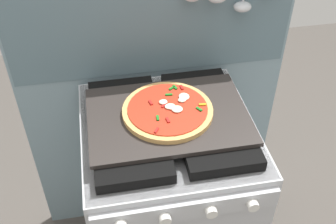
# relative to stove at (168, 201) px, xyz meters

# --- Properties ---
(kitchen_backsplash) EXTENTS (1.10, 0.09, 1.55)m
(kitchen_backsplash) POSITION_rel_stove_xyz_m (0.00, 0.34, 0.34)
(kitchen_backsplash) COLOR #7A939E
(kitchen_backsplash) RESTS_ON ground_plane
(stove) EXTENTS (0.60, 0.64, 0.90)m
(stove) POSITION_rel_stove_xyz_m (0.00, 0.00, 0.00)
(stove) COLOR #B7BABF
(stove) RESTS_ON ground_plane
(baking_tray) EXTENTS (0.54, 0.38, 0.02)m
(baking_tray) POSITION_rel_stove_xyz_m (0.00, 0.00, 0.46)
(baking_tray) COLOR #2D2826
(baking_tray) RESTS_ON stove
(pizza_left) EXTENTS (0.31, 0.31, 0.03)m
(pizza_left) POSITION_rel_stove_xyz_m (0.00, 0.01, 0.48)
(pizza_left) COLOR tan
(pizza_left) RESTS_ON baking_tray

